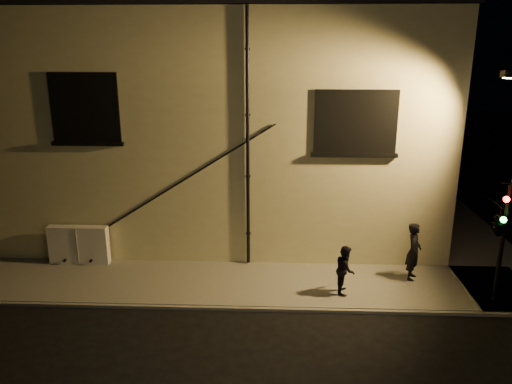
{
  "coord_description": "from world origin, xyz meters",
  "views": [
    {
      "loc": [
        -0.87,
        -12.77,
        7.34
      ],
      "look_at": [
        -1.49,
        1.8,
        3.01
      ],
      "focal_mm": 35.0,
      "sensor_mm": 36.0,
      "label": 1
    }
  ],
  "objects_px": {
    "traffic_signal": "(500,222)",
    "utility_cabinet": "(79,245)",
    "pedestrian_b": "(345,269)",
    "pedestrian_a": "(414,251)"
  },
  "relations": [
    {
      "from": "traffic_signal",
      "to": "utility_cabinet",
      "type": "bearing_deg",
      "value": 170.58
    },
    {
      "from": "utility_cabinet",
      "to": "pedestrian_b",
      "type": "relative_size",
      "value": 1.36
    },
    {
      "from": "utility_cabinet",
      "to": "pedestrian_a",
      "type": "bearing_deg",
      "value": -3.69
    },
    {
      "from": "utility_cabinet",
      "to": "pedestrian_b",
      "type": "distance_m",
      "value": 8.96
    },
    {
      "from": "pedestrian_a",
      "to": "utility_cabinet",
      "type": "bearing_deg",
      "value": 107.19
    },
    {
      "from": "pedestrian_a",
      "to": "pedestrian_b",
      "type": "bearing_deg",
      "value": 134.75
    },
    {
      "from": "traffic_signal",
      "to": "pedestrian_a",
      "type": "bearing_deg",
      "value": 142.51
    },
    {
      "from": "pedestrian_a",
      "to": "pedestrian_b",
      "type": "height_order",
      "value": "pedestrian_a"
    },
    {
      "from": "pedestrian_b",
      "to": "traffic_signal",
      "type": "distance_m",
      "value": 4.5
    },
    {
      "from": "pedestrian_b",
      "to": "utility_cabinet",
      "type": "bearing_deg",
      "value": 86.38
    }
  ]
}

